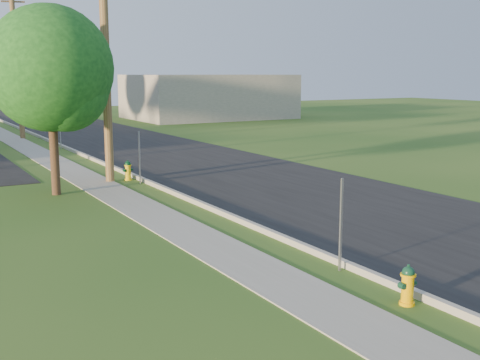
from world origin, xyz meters
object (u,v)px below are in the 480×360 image
utility_pole_mid (105,51)px  hydrant_far (53,142)px  utility_pole_far (17,62)px  hydrant_near (408,285)px  tree_verge (53,73)px  hydrant_mid (128,170)px

utility_pole_mid → hydrant_far: 12.80m
utility_pole_far → hydrant_far: size_ratio=13.76×
hydrant_near → tree_verge: bearing=102.7°
hydrant_near → hydrant_far: hydrant_near is taller
utility_pole_far → hydrant_far: utility_pole_far is taller
hydrant_far → tree_verge: bearing=-102.2°
utility_pole_mid → hydrant_mid: size_ratio=12.37×
hydrant_near → hydrant_mid: 14.88m
tree_verge → hydrant_far: bearing=77.8°
utility_pole_mid → hydrant_far: utility_pole_mid is taller
utility_pole_far → hydrant_far: (0.60, -6.08, -4.47)m
hydrant_mid → hydrant_far: hydrant_mid is taller
tree_verge → hydrant_mid: bearing=27.0°
utility_pole_far → hydrant_mid: 18.57m
tree_verge → hydrant_near: size_ratio=8.46×
utility_pole_mid → hydrant_mid: utility_pole_mid is taller
tree_verge → hydrant_near: 14.17m
utility_pole_far → hydrant_near: size_ratio=12.52×
utility_pole_mid → hydrant_mid: 4.62m
utility_pole_mid → utility_pole_far: (0.00, 18.00, -0.15)m
utility_pole_mid → utility_pole_far: bearing=90.0°
hydrant_far → utility_pole_far: bearing=95.6°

